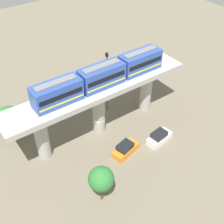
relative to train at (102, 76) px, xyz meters
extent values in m
plane|color=#706654|center=(0.00, 0.70, -9.77)|extent=(120.00, 120.00, 0.00)
cylinder|color=#A8A59E|center=(0.00, -8.68, -6.05)|extent=(1.90, 1.90, 7.44)
cylinder|color=#A8A59E|center=(0.00, 0.70, -6.05)|extent=(1.90, 1.90, 7.44)
cylinder|color=#A8A59E|center=(0.00, 10.07, -6.05)|extent=(1.90, 1.90, 7.44)
cube|color=#A8A59E|center=(0.00, 0.70, -1.93)|extent=(5.20, 28.85, 0.80)
cube|color=#2D4CA5|center=(0.00, -6.95, -0.03)|extent=(2.60, 6.60, 3.00)
cube|color=black|center=(0.00, -6.95, 0.22)|extent=(2.64, 6.07, 0.70)
cube|color=yellow|center=(0.00, -6.95, -0.78)|extent=(2.64, 6.34, 0.24)
cube|color=slate|center=(0.00, -6.95, 1.59)|extent=(1.10, 5.61, 0.24)
cube|color=#2D4CA5|center=(0.00, 0.00, -0.03)|extent=(2.60, 6.60, 3.00)
cube|color=black|center=(0.00, 0.00, 0.22)|extent=(2.64, 6.07, 0.70)
cube|color=yellow|center=(0.00, 0.00, -0.78)|extent=(2.64, 6.34, 0.24)
cube|color=slate|center=(0.00, 0.00, 1.59)|extent=(1.10, 5.61, 0.24)
cube|color=#2D4CA5|center=(0.00, 6.95, -0.03)|extent=(2.60, 6.60, 3.00)
cube|color=black|center=(0.00, 6.95, 0.22)|extent=(2.64, 6.07, 0.70)
cube|color=yellow|center=(0.00, 6.95, -0.78)|extent=(2.64, 6.34, 0.24)
cube|color=slate|center=(0.00, 6.95, 1.59)|extent=(1.10, 5.61, 0.24)
cube|color=white|center=(-7.40, -5.31, -9.27)|extent=(2.36, 4.41, 1.00)
cube|color=black|center=(-7.40, -5.16, -8.39)|extent=(1.94, 2.50, 0.76)
cube|color=orange|center=(-6.36, 0.32, -9.27)|extent=(2.70, 4.50, 1.00)
cube|color=black|center=(-6.36, 0.47, -8.39)|extent=(2.12, 2.61, 0.76)
cylinder|color=brown|center=(-10.77, 7.50, -8.27)|extent=(0.36, 0.36, 3.00)
sphere|color=#2D7233|center=(-10.77, 7.50, -5.90)|extent=(3.15, 3.15, 3.15)
cylinder|color=brown|center=(6.76, 12.28, -8.62)|extent=(0.36, 0.36, 2.30)
sphere|color=#2D7233|center=(6.76, 12.28, -6.39)|extent=(3.90, 3.90, 3.90)
cylinder|color=#4C4C51|center=(3.40, -3.26, -4.65)|extent=(0.20, 0.20, 10.24)
cube|color=black|center=(3.40, -3.26, 0.77)|extent=(0.44, 0.28, 0.60)
camera|label=1|loc=(-29.21, 19.13, 22.41)|focal=47.48mm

